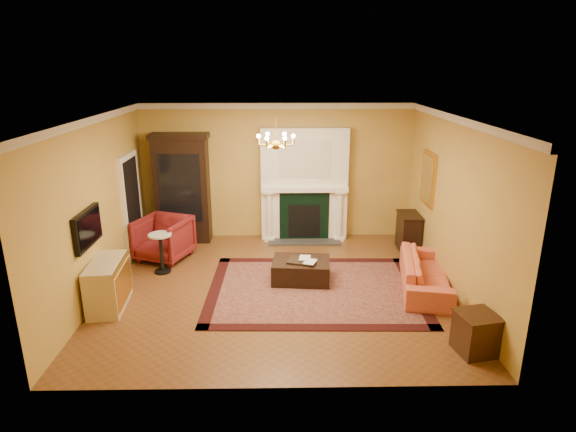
{
  "coord_description": "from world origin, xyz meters",
  "views": [
    {
      "loc": [
        0.05,
        -7.74,
        3.8
      ],
      "look_at": [
        0.2,
        0.3,
        1.25
      ],
      "focal_mm": 30.0,
      "sensor_mm": 36.0,
      "label": 1
    }
  ],
  "objects_px": {
    "end_table": "(476,334)",
    "console_table": "(408,233)",
    "coral_sofa": "(426,268)",
    "pedestal_table": "(161,250)",
    "wingback_armchair": "(164,237)",
    "commode": "(108,284)",
    "china_cabinet": "(183,191)",
    "leather_ottoman": "(301,270)"
  },
  "relations": [
    {
      "from": "wingback_armchair",
      "to": "end_table",
      "type": "xyz_separation_m",
      "value": [
        5.01,
        -3.41,
        -0.2
      ]
    },
    {
      "from": "console_table",
      "to": "wingback_armchair",
      "type": "bearing_deg",
      "value": -174.47
    },
    {
      "from": "china_cabinet",
      "to": "wingback_armchair",
      "type": "height_order",
      "value": "china_cabinet"
    },
    {
      "from": "coral_sofa",
      "to": "console_table",
      "type": "relative_size",
      "value": 2.59
    },
    {
      "from": "pedestal_table",
      "to": "console_table",
      "type": "distance_m",
      "value": 5.08
    },
    {
      "from": "china_cabinet",
      "to": "commode",
      "type": "xyz_separation_m",
      "value": [
        -0.66,
        -3.1,
        -0.75
      ]
    },
    {
      "from": "console_table",
      "to": "leather_ottoman",
      "type": "relative_size",
      "value": 0.75
    },
    {
      "from": "commode",
      "to": "console_table",
      "type": "height_order",
      "value": "commode"
    },
    {
      "from": "china_cabinet",
      "to": "end_table",
      "type": "relative_size",
      "value": 4.13
    },
    {
      "from": "end_table",
      "to": "wingback_armchair",
      "type": "bearing_deg",
      "value": 145.73
    },
    {
      "from": "console_table",
      "to": "coral_sofa",
      "type": "bearing_deg",
      "value": -94.41
    },
    {
      "from": "china_cabinet",
      "to": "wingback_armchair",
      "type": "bearing_deg",
      "value": -101.69
    },
    {
      "from": "pedestal_table",
      "to": "console_table",
      "type": "relative_size",
      "value": 1.01
    },
    {
      "from": "pedestal_table",
      "to": "commode",
      "type": "relative_size",
      "value": 0.74
    },
    {
      "from": "pedestal_table",
      "to": "coral_sofa",
      "type": "height_order",
      "value": "coral_sofa"
    },
    {
      "from": "wingback_armchair",
      "to": "coral_sofa",
      "type": "distance_m",
      "value": 5.1
    },
    {
      "from": "pedestal_table",
      "to": "coral_sofa",
      "type": "relative_size",
      "value": 0.39
    },
    {
      "from": "wingback_armchair",
      "to": "console_table",
      "type": "bearing_deg",
      "value": 25.52
    },
    {
      "from": "leather_ottoman",
      "to": "end_table",
      "type": "bearing_deg",
      "value": -40.5
    },
    {
      "from": "coral_sofa",
      "to": "end_table",
      "type": "height_order",
      "value": "coral_sofa"
    },
    {
      "from": "commode",
      "to": "end_table",
      "type": "relative_size",
      "value": 1.9
    },
    {
      "from": "end_table",
      "to": "console_table",
      "type": "height_order",
      "value": "console_table"
    },
    {
      "from": "coral_sofa",
      "to": "china_cabinet",
      "type": "bearing_deg",
      "value": 72.68
    },
    {
      "from": "china_cabinet",
      "to": "end_table",
      "type": "distance_m",
      "value": 6.64
    },
    {
      "from": "pedestal_table",
      "to": "commode",
      "type": "distance_m",
      "value": 1.44
    },
    {
      "from": "end_table",
      "to": "china_cabinet",
      "type": "bearing_deg",
      "value": 136.67
    },
    {
      "from": "china_cabinet",
      "to": "pedestal_table",
      "type": "bearing_deg",
      "value": -94.19
    },
    {
      "from": "pedestal_table",
      "to": "end_table",
      "type": "distance_m",
      "value": 5.62
    },
    {
      "from": "pedestal_table",
      "to": "end_table",
      "type": "xyz_separation_m",
      "value": [
        4.9,
        -2.75,
        -0.17
      ]
    },
    {
      "from": "china_cabinet",
      "to": "wingback_armchair",
      "type": "distance_m",
      "value": 1.31
    },
    {
      "from": "end_table",
      "to": "coral_sofa",
      "type": "bearing_deg",
      "value": 93.16
    },
    {
      "from": "wingback_armchair",
      "to": "pedestal_table",
      "type": "relative_size",
      "value": 1.25
    },
    {
      "from": "wingback_armchair",
      "to": "leather_ottoman",
      "type": "relative_size",
      "value": 0.94
    },
    {
      "from": "china_cabinet",
      "to": "pedestal_table",
      "type": "xyz_separation_m",
      "value": [
        -0.11,
        -1.77,
        -0.7
      ]
    },
    {
      "from": "china_cabinet",
      "to": "end_table",
      "type": "xyz_separation_m",
      "value": [
        4.79,
        -4.52,
        -0.87
      ]
    },
    {
      "from": "commode",
      "to": "pedestal_table",
      "type": "bearing_deg",
      "value": 63.23
    },
    {
      "from": "commode",
      "to": "leather_ottoman",
      "type": "bearing_deg",
      "value": 11.74
    },
    {
      "from": "wingback_armchair",
      "to": "china_cabinet",
      "type": "bearing_deg",
      "value": 99.68
    },
    {
      "from": "end_table",
      "to": "leather_ottoman",
      "type": "xyz_separation_m",
      "value": [
        -2.28,
        2.33,
        -0.07
      ]
    },
    {
      "from": "china_cabinet",
      "to": "leather_ottoman",
      "type": "height_order",
      "value": "china_cabinet"
    },
    {
      "from": "commode",
      "to": "console_table",
      "type": "relative_size",
      "value": 1.37
    },
    {
      "from": "wingback_armchair",
      "to": "leather_ottoman",
      "type": "xyz_separation_m",
      "value": [
        2.72,
        -1.08,
        -0.27
      ]
    }
  ]
}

